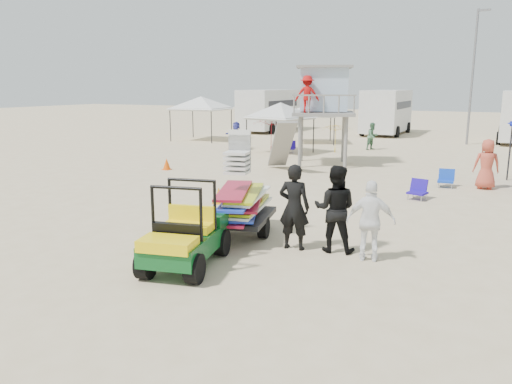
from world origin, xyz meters
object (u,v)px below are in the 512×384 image
at_px(utility_cart, 184,229).
at_px(man_left, 294,207).
at_px(surf_trailer, 240,199).
at_px(lifeguard_tower, 323,93).

bearing_deg(utility_cart, man_left, 53.21).
height_order(surf_trailer, man_left, surf_trailer).
height_order(utility_cart, man_left, man_left).
xyz_separation_m(utility_cart, man_left, (1.52, 2.03, 0.17)).
bearing_deg(utility_cart, lifeguard_tower, 98.52).
distance_m(utility_cart, man_left, 2.54).
height_order(utility_cart, lifeguard_tower, lifeguard_tower).
bearing_deg(lifeguard_tower, surf_trailer, -79.79).
xyz_separation_m(utility_cart, surf_trailer, (0.00, 2.33, 0.13)).
xyz_separation_m(utility_cart, lifeguard_tower, (-2.10, 14.01, 2.45)).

